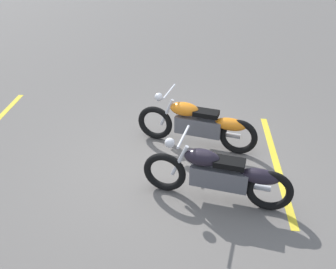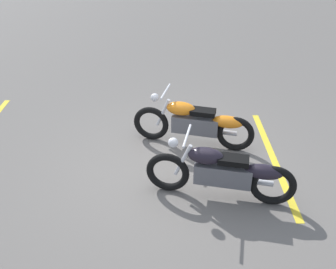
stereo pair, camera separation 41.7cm
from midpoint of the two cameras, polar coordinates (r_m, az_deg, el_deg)
name	(u,v)px [view 1 (the left image)]	position (r m, az deg, el deg)	size (l,w,h in m)	color
ground_plane	(176,168)	(6.47, 3.01, -5.03)	(60.00, 60.00, 0.00)	#66605B
motorcycle_bright_foreground	(199,124)	(6.83, 6.41, 1.55)	(2.20, 0.74, 1.04)	black
motorcycle_dark_foreground	(220,175)	(5.61, 9.91, -6.04)	(2.21, 0.69, 1.04)	black
parking_stripe_near	(276,163)	(6.88, 17.63, -4.16)	(3.20, 0.12, 0.01)	yellow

